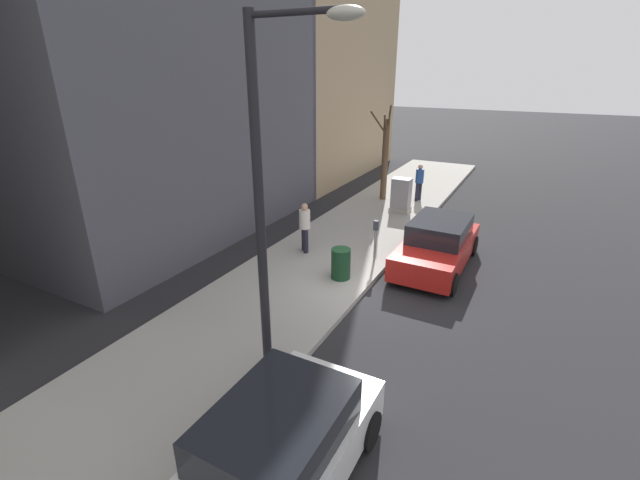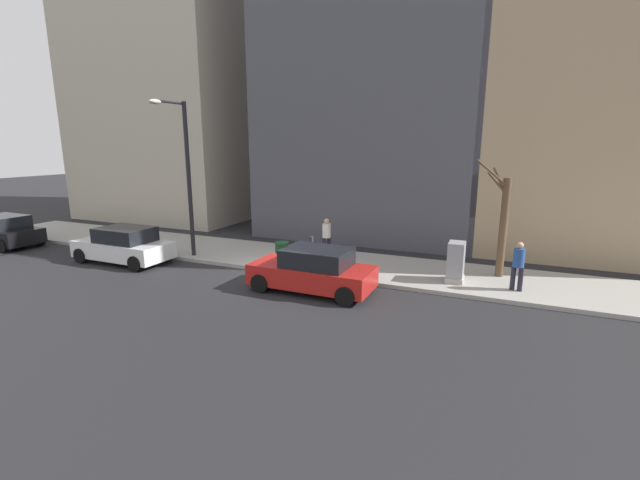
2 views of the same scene
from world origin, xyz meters
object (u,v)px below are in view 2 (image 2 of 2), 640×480
(office_tower_left, at_px, (617,29))
(office_tower_right, at_px, (187,101))
(utility_box, at_px, (456,262))
(pedestrian_midblock, at_px, (327,235))
(parked_car_black, at_px, (2,231))
(bare_tree, at_px, (503,224))
(parked_car_white, at_px, (124,245))
(pedestrian_near_meter, at_px, (518,263))
(parked_car_red, at_px, (313,271))
(trash_bin, at_px, (282,253))
(parking_meter, at_px, (312,250))
(streetlamp, at_px, (184,167))

(office_tower_left, relative_size, office_tower_right, 1.28)
(utility_box, relative_size, pedestrian_midblock, 0.86)
(parked_car_black, xyz_separation_m, bare_tree, (3.88, -22.68, 1.36))
(parked_car_white, bearing_deg, office_tower_left, -56.97)
(bare_tree, bearing_deg, parked_car_white, 104.19)
(office_tower_right, bearing_deg, pedestrian_near_meter, -114.88)
(parked_car_red, distance_m, bare_tree, 7.11)
(pedestrian_near_meter, bearing_deg, office_tower_right, 171.15)
(utility_box, distance_m, office_tower_right, 23.22)
(office_tower_left, bearing_deg, pedestrian_midblock, 126.47)
(trash_bin, bearing_deg, utility_box, -86.62)
(parking_meter, relative_size, office_tower_left, 0.07)
(parked_car_white, height_order, parked_car_black, same)
(parking_meter, relative_size, bare_tree, 0.31)
(streetlamp, height_order, trash_bin, streetlamp)
(parked_car_white, height_order, bare_tree, bare_tree)
(utility_box, bearing_deg, bare_tree, -47.39)
(utility_box, height_order, pedestrian_midblock, pedestrian_midblock)
(parked_car_red, xyz_separation_m, office_tower_right, (12.48, 15.39, 7.17))
(pedestrian_near_meter, bearing_deg, parked_car_white, -155.71)
(pedestrian_midblock, bearing_deg, parked_car_red, -118.85)
(parked_car_white, xyz_separation_m, parked_car_black, (-0.16, 7.97, 0.00))
(bare_tree, height_order, pedestrian_midblock, bare_tree)
(trash_bin, bearing_deg, pedestrian_midblock, -32.57)
(utility_box, height_order, streetlamp, streetlamp)
(parked_car_red, height_order, office_tower_left, office_tower_left)
(utility_box, height_order, bare_tree, bare_tree)
(parked_car_black, relative_size, streetlamp, 0.65)
(parked_car_black, distance_m, office_tower_left, 30.86)
(parked_car_red, distance_m, parked_car_white, 8.92)
(parked_car_white, distance_m, bare_tree, 15.23)
(parked_car_red, bearing_deg, bare_tree, -55.44)
(parked_car_white, xyz_separation_m, streetlamp, (1.40, -2.29, 3.28))
(parking_meter, xyz_separation_m, trash_bin, (0.45, 1.53, -0.38))
(parked_car_red, distance_m, office_tower_left, 18.28)
(parking_meter, distance_m, trash_bin, 1.64)
(bare_tree, relative_size, pedestrian_midblock, 2.59)
(pedestrian_near_meter, xyz_separation_m, office_tower_left, (9.84, -3.48, 9.01))
(parked_car_white, relative_size, trash_bin, 4.68)
(utility_box, distance_m, bare_tree, 2.29)
(parked_car_red, bearing_deg, parked_car_black, 90.76)
(parked_car_black, relative_size, parking_meter, 3.15)
(parking_meter, bearing_deg, parked_car_red, -153.79)
(parked_car_red, height_order, bare_tree, bare_tree)
(parked_car_white, relative_size, pedestrian_near_meter, 2.54)
(parking_meter, xyz_separation_m, bare_tree, (2.15, -6.65, 1.12))
(streetlamp, relative_size, pedestrian_near_meter, 3.92)
(parking_meter, xyz_separation_m, utility_box, (0.85, -5.24, -0.13))
(office_tower_right, bearing_deg, parked_car_black, 173.21)
(parked_car_black, xyz_separation_m, utility_box, (2.58, -21.27, 0.11))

